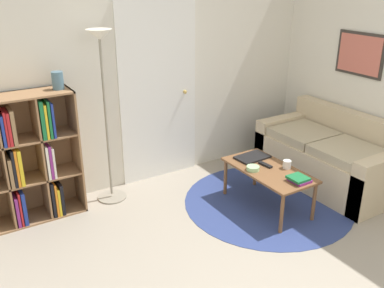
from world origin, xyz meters
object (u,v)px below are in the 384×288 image
at_px(couch, 331,158).
at_px(vase_on_shelf, 58,80).
at_px(laptop, 252,157).
at_px(bookshelf, 17,163).
at_px(bowl, 253,168).
at_px(cup, 287,164).
at_px(floor_lamp, 102,75).
at_px(coffee_table, 268,173).

distance_m(couch, vase_on_shelf, 3.04).
xyz_separation_m(laptop, vase_on_shelf, (-1.72, 0.75, 0.89)).
height_order(bookshelf, bowl, bookshelf).
height_order(bookshelf, cup, bookshelf).
bearing_deg(laptop, bowl, -128.23).
height_order(bookshelf, floor_lamp, floor_lamp).
distance_m(bookshelf, cup, 2.58).
distance_m(bookshelf, couch, 3.31).
bearing_deg(couch, bookshelf, 162.63).
xyz_separation_m(floor_lamp, laptop, (1.31, -0.71, -0.89)).
height_order(floor_lamp, bowl, floor_lamp).
distance_m(couch, bowl, 1.16).
bearing_deg(bookshelf, coffee_table, -25.94).
bearing_deg(couch, floor_lamp, 157.48).
height_order(floor_lamp, laptop, floor_lamp).
relative_size(laptop, bowl, 2.82).
distance_m(bookshelf, coffee_table, 2.40).
relative_size(coffee_table, bowl, 7.44).
distance_m(bowl, cup, 0.35).
height_order(bowl, cup, cup).
xyz_separation_m(couch, coffee_table, (-0.99, -0.06, 0.09)).
relative_size(floor_lamp, coffee_table, 1.85).
bearing_deg(bowl, laptop, 51.77).
xyz_separation_m(couch, bowl, (-1.15, -0.00, 0.16)).
bearing_deg(laptop, coffee_table, -95.80).
distance_m(cup, vase_on_shelf, 2.33).
bearing_deg(coffee_table, bowl, 158.46).
relative_size(coffee_table, cup, 11.63).
relative_size(bookshelf, bowl, 9.70).
height_order(floor_lamp, cup, floor_lamp).
distance_m(coffee_table, vase_on_shelf, 2.20).
height_order(cup, vase_on_shelf, vase_on_shelf).
bearing_deg(vase_on_shelf, cup, -31.18).
relative_size(couch, coffee_table, 1.65).
relative_size(floor_lamp, couch, 1.12).
xyz_separation_m(couch, laptop, (-0.96, 0.23, 0.14)).
bearing_deg(coffee_table, floor_lamp, 141.84).
height_order(couch, laptop, couch).
bearing_deg(vase_on_shelf, floor_lamp, -5.32).
bearing_deg(bookshelf, couch, -17.37).
xyz_separation_m(floor_lamp, couch, (2.27, -0.94, -1.04)).
xyz_separation_m(laptop, bowl, (-0.18, -0.23, 0.01)).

